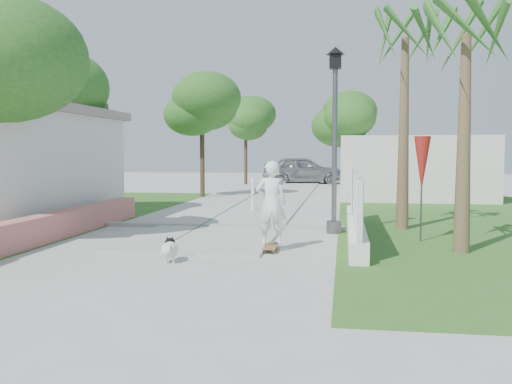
% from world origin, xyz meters
% --- Properties ---
extents(ground, '(90.00, 90.00, 0.00)m').
position_xyz_m(ground, '(0.00, 0.00, 0.00)').
color(ground, '#B7B7B2').
rests_on(ground, ground).
extents(path_strip, '(3.20, 36.00, 0.06)m').
position_xyz_m(path_strip, '(0.00, 20.00, 0.03)').
color(path_strip, '#B7B7B2').
rests_on(path_strip, ground).
extents(curb, '(6.50, 0.25, 0.10)m').
position_xyz_m(curb, '(0.00, 6.00, 0.05)').
color(curb, '#999993').
rests_on(curb, ground).
extents(grass_left, '(8.00, 20.00, 0.01)m').
position_xyz_m(grass_left, '(-7.00, 8.00, 0.01)').
color(grass_left, '#39631F').
rests_on(grass_left, ground).
extents(grass_right, '(8.00, 20.00, 0.01)m').
position_xyz_m(grass_right, '(7.00, 8.00, 0.01)').
color(grass_right, '#39631F').
rests_on(grass_right, ground).
extents(pink_wall, '(0.45, 8.20, 0.80)m').
position_xyz_m(pink_wall, '(-3.30, 3.55, 0.31)').
color(pink_wall, '#BF7062').
rests_on(pink_wall, ground).
extents(lattice_fence, '(0.35, 7.00, 1.50)m').
position_xyz_m(lattice_fence, '(3.40, 5.00, 0.54)').
color(lattice_fence, white).
rests_on(lattice_fence, ground).
extents(building_right, '(6.00, 8.00, 2.60)m').
position_xyz_m(building_right, '(6.00, 18.00, 1.30)').
color(building_right, silver).
rests_on(building_right, ground).
extents(street_lamp, '(0.44, 0.44, 4.44)m').
position_xyz_m(street_lamp, '(2.90, 5.50, 2.43)').
color(street_lamp, '#59595E').
rests_on(street_lamp, ground).
extents(bollard, '(0.14, 0.14, 1.09)m').
position_xyz_m(bollard, '(0.20, 10.00, 0.58)').
color(bollard, white).
rests_on(bollard, ground).
extents(patio_umbrella, '(0.36, 0.36, 2.30)m').
position_xyz_m(patio_umbrella, '(4.80, 4.50, 1.69)').
color(patio_umbrella, '#59595E').
rests_on(patio_umbrella, ground).
extents(tree_left_mid, '(3.20, 3.20, 4.85)m').
position_xyz_m(tree_left_mid, '(-5.48, 8.48, 3.50)').
color(tree_left_mid, '#4C3826').
rests_on(tree_left_mid, ground).
extents(tree_path_left, '(3.40, 3.40, 5.23)m').
position_xyz_m(tree_path_left, '(-2.98, 15.98, 3.82)').
color(tree_path_left, '#4C3826').
rests_on(tree_path_left, ground).
extents(tree_path_right, '(3.00, 3.00, 4.79)m').
position_xyz_m(tree_path_right, '(3.22, 19.98, 3.49)').
color(tree_path_right, '#4C3826').
rests_on(tree_path_right, ground).
extents(tree_path_far, '(3.20, 3.20, 5.17)m').
position_xyz_m(tree_path_far, '(-2.78, 25.98, 3.82)').
color(tree_path_far, '#4C3826').
rests_on(tree_path_far, ground).
extents(palm_far, '(1.80, 1.80, 5.30)m').
position_xyz_m(palm_far, '(4.60, 6.50, 4.48)').
color(palm_far, brown).
rests_on(palm_far, ground).
extents(palm_near, '(1.80, 1.80, 4.70)m').
position_xyz_m(palm_near, '(5.40, 3.20, 3.95)').
color(palm_near, brown).
rests_on(palm_near, ground).
extents(skateboarder, '(1.96, 1.71, 1.78)m').
position_xyz_m(skateboarder, '(0.97, 2.39, 0.78)').
color(skateboarder, olive).
rests_on(skateboarder, ground).
extents(dog, '(0.40, 0.62, 0.44)m').
position_xyz_m(dog, '(0.07, 1.42, 0.24)').
color(dog, silver).
rests_on(dog, ground).
extents(parked_car, '(5.31, 2.88, 1.71)m').
position_xyz_m(parked_car, '(0.58, 27.34, 0.86)').
color(parked_car, '#A6A9AD').
rests_on(parked_car, ground).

